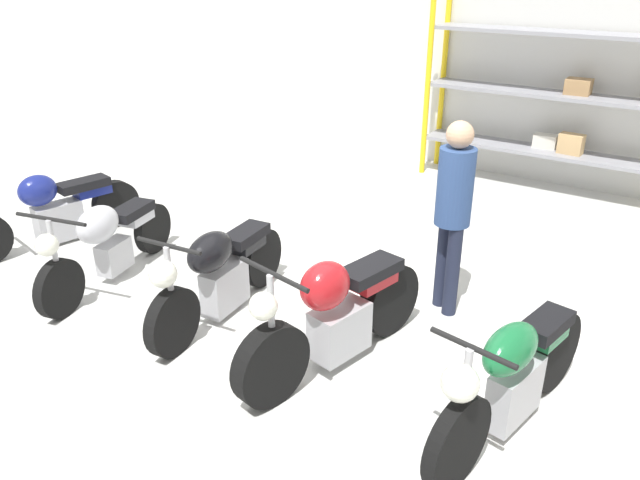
# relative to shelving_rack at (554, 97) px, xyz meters

# --- Properties ---
(ground_plane) EXTENTS (30.00, 30.00, 0.00)m
(ground_plane) POSITION_rel_shelving_rack_xyz_m (-0.78, -4.97, -1.31)
(ground_plane) COLOR silver
(back_wall) EXTENTS (30.00, 0.08, 3.60)m
(back_wall) POSITION_rel_shelving_rack_xyz_m (-0.78, 0.36, 0.49)
(back_wall) COLOR silver
(back_wall) RESTS_ON ground_plane
(shelving_rack) EXTENTS (3.45, 0.63, 2.65)m
(shelving_rack) POSITION_rel_shelving_rack_xyz_m (0.00, 0.00, 0.00)
(shelving_rack) COLOR yellow
(shelving_rack) RESTS_ON ground_plane
(motorcycle_blue) EXTENTS (0.76, 2.09, 0.98)m
(motorcycle_blue) POSITION_rel_shelving_rack_xyz_m (-4.14, -5.06, -0.89)
(motorcycle_blue) COLOR black
(motorcycle_blue) RESTS_ON ground_plane
(motorcycle_silver) EXTENTS (0.82, 2.02, 0.97)m
(motorcycle_silver) POSITION_rel_shelving_rack_xyz_m (-2.85, -5.33, -0.84)
(motorcycle_silver) COLOR black
(motorcycle_silver) RESTS_ON ground_plane
(motorcycle_black) EXTENTS (0.63, 1.97, 0.99)m
(motorcycle_black) POSITION_rel_shelving_rack_xyz_m (-1.45, -5.22, -0.85)
(motorcycle_black) COLOR black
(motorcycle_black) RESTS_ON ground_plane
(motorcycle_red) EXTENTS (0.73, 2.01, 1.08)m
(motorcycle_red) POSITION_rel_shelving_rack_xyz_m (-0.18, -5.26, -0.85)
(motorcycle_red) COLOR black
(motorcycle_red) RESTS_ON ground_plane
(motorcycle_green) EXTENTS (0.62, 1.98, 1.01)m
(motorcycle_green) POSITION_rel_shelving_rack_xyz_m (1.25, -5.27, -0.83)
(motorcycle_green) COLOR black
(motorcycle_green) RESTS_ON ground_plane
(person_browsing) EXTENTS (0.45, 0.45, 1.81)m
(person_browsing) POSITION_rel_shelving_rack_xyz_m (0.21, -3.94, -0.23)
(person_browsing) COLOR #1E2338
(person_browsing) RESTS_ON ground_plane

